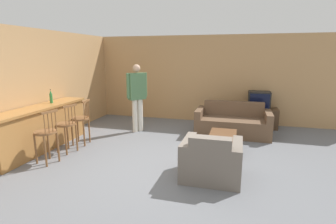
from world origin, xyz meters
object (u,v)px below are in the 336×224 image
(armchair_near, at_px, (211,161))
(couch_far, at_px, (233,123))
(bar_chair_mid, at_px, (66,127))
(coffee_table, at_px, (223,137))
(bar_chair_near, at_px, (46,136))
(tv, at_px, (259,100))
(bottle, at_px, (51,97))
(bar_chair_far, at_px, (81,121))
(tv_unit, at_px, (258,118))
(person_by_window, at_px, (137,94))

(armchair_near, bearing_deg, couch_far, 84.33)
(bar_chair_mid, height_order, couch_far, bar_chair_mid)
(coffee_table, bearing_deg, bar_chair_near, -154.44)
(armchair_near, distance_m, tv, 3.68)
(bottle, bearing_deg, couch_far, 23.96)
(bar_chair_far, distance_m, armchair_near, 3.22)
(tv_unit, height_order, person_by_window, person_by_window)
(bar_chair_mid, xyz_separation_m, person_by_window, (0.86, 1.84, 0.47))
(bottle, bearing_deg, coffee_table, 7.21)
(bar_chair_near, relative_size, tv_unit, 0.98)
(couch_far, bearing_deg, armchair_near, -95.67)
(couch_far, bearing_deg, person_by_window, -171.62)
(bar_chair_mid, relative_size, couch_far, 0.56)
(bar_chair_mid, height_order, coffee_table, bar_chair_mid)
(bottle, bearing_deg, bar_chair_near, -57.03)
(tv_unit, distance_m, bottle, 5.45)
(bar_chair_far, relative_size, armchair_near, 1.07)
(bar_chair_far, distance_m, person_by_window, 1.64)
(armchair_near, distance_m, person_by_window, 3.24)
(armchair_near, relative_size, tv, 1.66)
(bar_chair_near, distance_m, couch_far, 4.36)
(armchair_near, distance_m, coffee_table, 1.33)
(bar_chair_far, distance_m, couch_far, 3.74)
(bar_chair_mid, distance_m, couch_far, 4.01)
(couch_far, bearing_deg, bar_chair_mid, -146.46)
(couch_far, distance_m, bottle, 4.45)
(person_by_window, bearing_deg, tv, 22.18)
(bar_chair_near, xyz_separation_m, couch_far, (3.33, 2.81, -0.25))
(couch_far, height_order, tv, tv)
(bar_chair_mid, distance_m, armchair_near, 3.11)
(armchair_near, height_order, tv_unit, armchair_near)
(person_by_window, bearing_deg, couch_far, 8.38)
(bar_chair_mid, distance_m, tv, 5.08)
(armchair_near, height_order, coffee_table, armchair_near)
(bar_chair_far, relative_size, person_by_window, 0.58)
(bar_chair_mid, distance_m, person_by_window, 2.09)
(bar_chair_far, relative_size, tv, 1.77)
(bar_chair_near, bearing_deg, coffee_table, 25.56)
(bar_chair_near, bearing_deg, bottle, 122.97)
(bar_chair_mid, distance_m, coffee_table, 3.30)
(bar_chair_far, xyz_separation_m, coffee_table, (3.17, 0.39, -0.23))
(bar_chair_near, relative_size, person_by_window, 0.58)
(tv_unit, bearing_deg, bar_chair_far, -146.92)
(armchair_near, height_order, person_by_window, person_by_window)
(armchair_near, distance_m, tv_unit, 3.65)
(bar_chair_far, distance_m, tv, 4.78)
(bar_chair_near, xyz_separation_m, bar_chair_mid, (-0.00, 0.60, 0.00))
(couch_far, xyz_separation_m, person_by_window, (-2.47, -0.36, 0.71))
(couch_far, relative_size, person_by_window, 1.04)
(bar_chair_mid, xyz_separation_m, armchair_near, (3.07, -0.41, -0.24))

